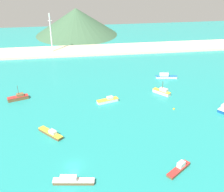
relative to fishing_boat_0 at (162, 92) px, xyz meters
name	(u,v)px	position (x,y,z in m)	size (l,w,h in m)	color
ground	(72,114)	(-37.27, -11.13, -1.31)	(260.00, 280.00, 0.50)	teal
fishing_boat_0	(162,92)	(0.00, 0.00, 0.00)	(6.60, 7.29, 5.61)	silver
fishing_boat_3	(108,100)	(-23.02, -4.23, -0.26)	(8.82, 4.60, 2.20)	silver
fishing_boat_4	(72,180)	(-37.74, -47.89, -0.26)	(10.82, 3.44, 2.22)	brown
fishing_boat_5	(179,168)	(-9.07, -47.03, -0.33)	(8.08, 6.87, 2.32)	brown
fishing_boat_6	(18,98)	(-57.87, 2.79, -0.12)	(8.36, 4.83, 6.04)	brown
fishing_boat_7	(166,76)	(6.59, 16.33, -0.19)	(10.04, 3.30, 2.42)	silver
fishing_boat_9	(51,133)	(-44.04, -24.64, -0.37)	(8.19, 8.88, 2.07)	brown
buoy_1	(174,109)	(0.65, -13.43, -0.92)	(0.78, 0.78, 0.78)	gold
beach_strip	(69,51)	(-37.27, 61.79, -0.46)	(247.00, 19.26, 1.20)	beige
hill_central	(76,22)	(-31.37, 101.14, 7.96)	(56.13, 56.13, 18.05)	#3D6042
radio_tower	(51,33)	(-46.58, 60.75, 10.50)	(2.27, 1.81, 22.66)	silver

